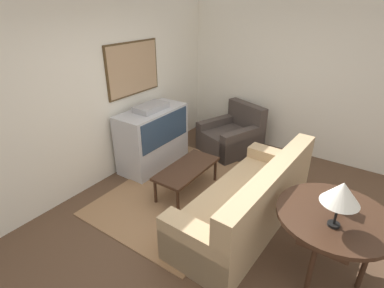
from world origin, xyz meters
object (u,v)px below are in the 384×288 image
(mantel_clock, at_px, (342,200))
(coffee_table, at_px, (187,170))
(armchair, at_px, (232,137))
(console_table, at_px, (334,220))
(table_lamp, at_px, (342,193))
(couch, at_px, (249,203))
(tv, at_px, (153,137))

(mantel_clock, bearing_deg, coffee_table, 82.75)
(armchair, bearing_deg, mantel_clock, -20.22)
(armchair, relative_size, console_table, 1.11)
(armchair, distance_m, console_table, 2.94)
(console_table, bearing_deg, mantel_clock, -7.23)
(console_table, bearing_deg, table_lamp, -175.06)
(couch, xyz_separation_m, coffee_table, (0.14, 1.05, 0.05))
(coffee_table, height_order, console_table, console_table)
(console_table, relative_size, table_lamp, 2.37)
(tv, distance_m, table_lamp, 3.17)
(armchair, height_order, coffee_table, armchair)
(tv, distance_m, mantel_clock, 3.06)
(armchair, bearing_deg, coffee_table, -65.69)
(tv, height_order, console_table, tv)
(mantel_clock, bearing_deg, console_table, 172.77)
(armchair, bearing_deg, console_table, -22.35)
(coffee_table, bearing_deg, armchair, 3.64)
(tv, distance_m, console_table, 3.06)
(coffee_table, bearing_deg, couch, -97.68)
(table_lamp, height_order, mantel_clock, table_lamp)
(couch, relative_size, mantel_clock, 12.62)
(armchair, relative_size, coffee_table, 1.13)
(couch, relative_size, console_table, 2.10)
(couch, bearing_deg, table_lamp, 69.09)
(coffee_table, relative_size, table_lamp, 2.31)
(armchair, relative_size, mantel_clock, 6.66)
(armchair, bearing_deg, couch, -35.85)
(couch, bearing_deg, console_table, 78.04)
(console_table, distance_m, mantel_clock, 0.20)
(armchair, relative_size, table_lamp, 2.62)
(console_table, xyz_separation_m, table_lamp, (-0.18, -0.02, 0.42))
(tv, bearing_deg, couch, -103.68)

